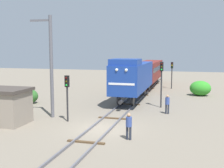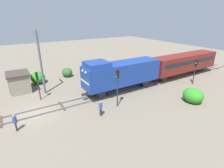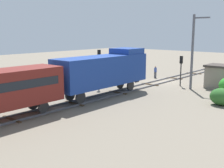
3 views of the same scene
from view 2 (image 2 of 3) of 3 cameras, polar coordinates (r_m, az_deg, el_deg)
ground_plane at (r=21.23m, az=-24.16°, el=-8.80°), size 112.38×112.38×0.00m
railway_track at (r=21.20m, az=-24.19°, el=-8.63°), size 2.40×74.92×0.16m
locomotive at (r=23.86m, az=3.03°, el=3.72°), size 2.90×11.60×4.60m
passenger_car_leading at (r=33.11m, az=22.56°, el=6.71°), size 2.84×14.00×3.66m
traffic_signal_near at (r=23.27m, az=-23.14°, el=0.94°), size 0.32×0.34×3.65m
traffic_signal_mid at (r=19.58m, az=1.80°, el=0.73°), size 0.32×0.34×4.48m
traffic_signal_far at (r=29.34m, az=25.58°, el=4.88°), size 0.32×0.34×3.87m
worker_near_track at (r=18.61m, az=-29.13°, el=-10.60°), size 0.38×0.38×1.70m
worker_by_signal at (r=18.62m, az=-3.76°, el=-7.60°), size 0.38×0.38×1.70m
catenary_mast at (r=24.65m, az=-22.32°, el=6.80°), size 1.94×0.28×8.43m
relay_hut at (r=27.57m, az=-28.10°, el=0.58°), size 3.50×2.90×2.74m
bush_near at (r=23.57m, az=24.93°, el=-3.40°), size 2.54×2.08×1.85m
bush_mid at (r=29.84m, az=-23.10°, el=1.98°), size 2.62×2.14×1.90m
bush_far at (r=31.64m, az=-14.47°, el=3.76°), size 2.14×1.75×1.56m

